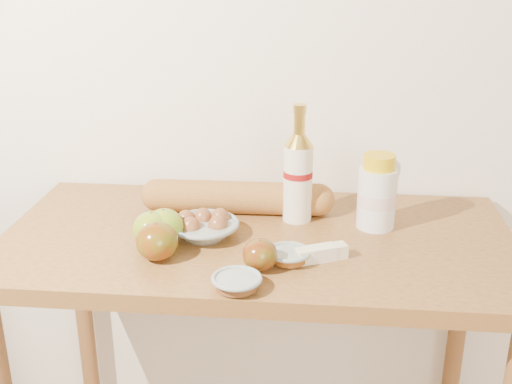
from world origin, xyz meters
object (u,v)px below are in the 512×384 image
baguette (237,197)px  bourbon_bottle (298,174)px  cream_bottle (377,194)px  egg_bowl (204,227)px  table (257,281)px

baguette → bourbon_bottle: bearing=-12.1°
cream_bottle → egg_bowl: cream_bottle is taller
egg_bowl → baguette: bearing=68.3°
bourbon_bottle → cream_bottle: bearing=-6.9°
table → cream_bottle: size_ratio=6.59×
table → cream_bottle: bearing=15.5°
bourbon_bottle → table: bearing=-131.1°
baguette → cream_bottle: bearing=-10.0°
egg_bowl → baguette: (0.06, 0.15, 0.02)m
table → baguette: baguette is taller
bourbon_bottle → egg_bowl: bourbon_bottle is taller
bourbon_bottle → egg_bowl: size_ratio=1.44×
bourbon_bottle → baguette: size_ratio=0.59×
egg_bowl → cream_bottle: bearing=13.3°
bourbon_bottle → cream_bottle: size_ratio=1.60×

